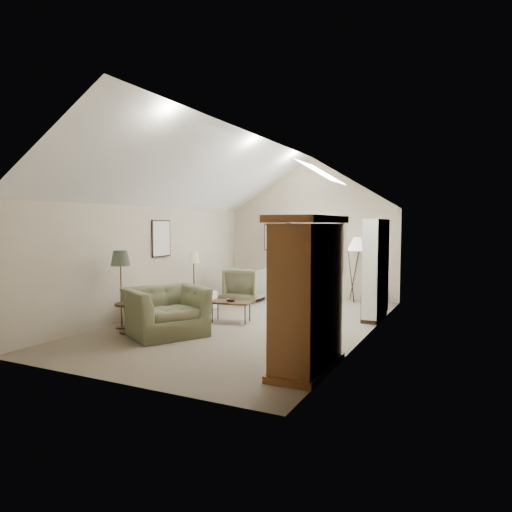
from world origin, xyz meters
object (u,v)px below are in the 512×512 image
at_px(coffee_table, 231,312).
at_px(side_chair, 376,284).
at_px(armchair_near, 166,311).
at_px(armchair_far, 246,284).
at_px(armoire, 308,294).
at_px(side_table, 130,318).
at_px(sofa, 175,302).

distance_m(coffee_table, side_chair, 4.40).
bearing_deg(armchair_near, armchair_far, 36.67).
xyz_separation_m(armchair_near, coffee_table, (0.53, 1.56, -0.23)).
bearing_deg(armchair_far, side_chair, -162.37).
height_order(armoire, side_table, armoire).
relative_size(armchair_far, side_table, 1.74).
relative_size(armchair_far, coffee_table, 1.15).
bearing_deg(armoire, coffee_table, 137.28).
bearing_deg(armoire, side_chair, 92.35).
distance_m(armoire, sofa, 4.61).
xyz_separation_m(armchair_far, side_chair, (3.25, 1.20, 0.04)).
bearing_deg(armoire, sofa, 150.10).
distance_m(sofa, armchair_near, 1.70).
distance_m(armchair_near, armchair_far, 4.12).
xyz_separation_m(sofa, armchair_near, (0.85, -1.47, 0.12)).
bearing_deg(armchair_near, sofa, 61.07).
xyz_separation_m(sofa, armchair_far, (0.44, 2.64, 0.12)).
bearing_deg(side_table, armchair_near, 10.01).
height_order(armchair_far, side_chair, side_chair).
height_order(sofa, armchair_far, armchair_far).
bearing_deg(armchair_far, sofa, 77.88).
bearing_deg(side_table, armoire, -9.85).
distance_m(armchair_near, side_table, 0.78).
distance_m(sofa, armchair_far, 2.68).
relative_size(armoire, armchair_far, 2.20).
bearing_deg(armchair_far, armchair_near, 93.07).
relative_size(armchair_near, side_chair, 1.39).
bearing_deg(sofa, armchair_near, -151.74).
bearing_deg(sofa, side_table, -178.20).
distance_m(armchair_near, side_chair, 6.02).
bearing_deg(armoire, side_table, 170.15).
distance_m(armchair_near, coffee_table, 1.67).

